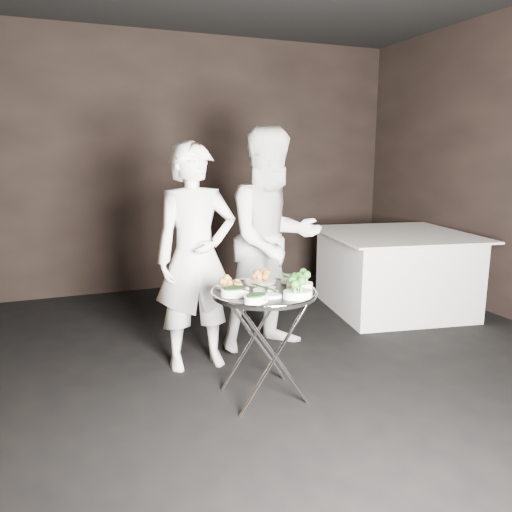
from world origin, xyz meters
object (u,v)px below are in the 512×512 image
object	(u,v)px
serving_tray	(264,292)
dining_table	(394,271)
waiter_right	(273,240)
tray_stand	(264,340)
waiter_left	(196,257)

from	to	relation	value
serving_tray	dining_table	distance (m)	2.43
serving_tray	waiter_right	xyz separation A→B (m)	(0.41, 0.82, 0.19)
tray_stand	serving_tray	size ratio (longest dim) A/B	1.05
tray_stand	dining_table	xyz separation A→B (m)	(2.01, 1.32, 0.00)
waiter_left	waiter_right	bearing A→B (deg)	10.68
tray_stand	waiter_left	size ratio (longest dim) A/B	0.42
serving_tray	waiter_left	size ratio (longest dim) A/B	0.41
waiter_right	dining_table	distance (m)	1.76
serving_tray	dining_table	size ratio (longest dim) A/B	0.48
serving_tray	waiter_right	size ratio (longest dim) A/B	0.38
tray_stand	waiter_left	world-z (taller)	waiter_left
waiter_right	dining_table	bearing A→B (deg)	10.84
tray_stand	dining_table	size ratio (longest dim) A/B	0.51
dining_table	waiter_right	bearing A→B (deg)	-162.71
waiter_left	tray_stand	bearing A→B (deg)	-68.60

